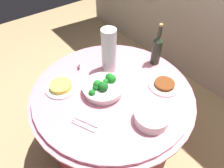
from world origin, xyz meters
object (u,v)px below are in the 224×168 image
food_plate_stir_fry (164,85)px  decorative_fruit_vase (109,53)px  wine_bottle (157,49)px  label_placard_front (79,65)px  serving_tongs (83,124)px  broccoli_bowl (103,88)px  plate_stack (152,117)px  food_plate_fried_egg (61,87)px

food_plate_stir_fry → decorative_fruit_vase: bearing=-153.8°
wine_bottle → label_placard_front: bearing=-121.2°
serving_tongs → broccoli_bowl: bearing=119.7°
broccoli_bowl → food_plate_stir_fry: 0.43m
plate_stack → serving_tongs: 0.41m
food_plate_fried_egg → serving_tongs: bearing=-6.4°
serving_tongs → food_plate_stir_fry: (0.07, 0.63, 0.01)m
wine_bottle → serving_tongs: 0.80m
plate_stack → decorative_fruit_vase: bearing=170.1°
serving_tongs → food_plate_fried_egg: (-0.35, 0.04, 0.01)m
plate_stack → food_plate_fried_egg: size_ratio=0.95×
broccoli_bowl → plate_stack: bearing=12.9°
plate_stack → serving_tongs: plate_stack is taller
food_plate_fried_egg → broccoli_bowl: bearing=45.6°
serving_tongs → food_plate_fried_egg: 0.36m
decorative_fruit_vase → label_placard_front: decorative_fruit_vase is taller
serving_tongs → label_placard_front: bearing=150.9°
decorative_fruit_vase → food_plate_fried_egg: decorative_fruit_vase is taller
wine_bottle → food_plate_fried_egg: wine_bottle is taller
serving_tongs → food_plate_stir_fry: size_ratio=0.74×
food_plate_fried_egg → label_placard_front: 0.25m
broccoli_bowl → food_plate_fried_egg: 0.30m
plate_stack → decorative_fruit_vase: size_ratio=0.62×
label_placard_front → food_plate_stir_fry: bearing=34.2°
serving_tongs → label_placard_front: (-0.47, 0.26, 0.03)m
broccoli_bowl → decorative_fruit_vase: size_ratio=0.82×
decorative_fruit_vase → wine_bottle: bearing=64.6°
serving_tongs → food_plate_fried_egg: size_ratio=0.74×
decorative_fruit_vase → broccoli_bowl: bearing=-46.4°
broccoli_bowl → plate_stack: size_ratio=1.33×
plate_stack → label_placard_front: plate_stack is taller
wine_bottle → food_plate_fried_egg: size_ratio=1.53×
wine_bottle → decorative_fruit_vase: (-0.16, -0.34, 0.02)m
decorative_fruit_vase → label_placard_front: size_ratio=6.18×
broccoli_bowl → wine_bottle: size_ratio=0.83×
wine_bottle → plate_stack: bearing=-48.2°
serving_tongs → food_plate_fried_egg: bearing=173.6°
food_plate_fried_egg → wine_bottle: bearing=75.0°
serving_tongs → wine_bottle: bearing=101.6°
food_plate_fried_egg → plate_stack: bearing=27.2°
plate_stack → wine_bottle: bearing=131.8°
decorative_fruit_vase → food_plate_fried_egg: 0.42m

